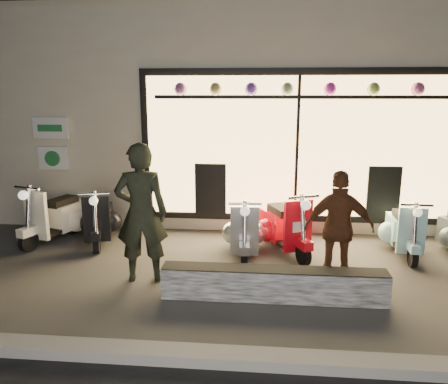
{
  "coord_description": "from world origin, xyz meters",
  "views": [
    {
      "loc": [
        0.23,
        -5.62,
        2.5
      ],
      "look_at": [
        -0.34,
        0.6,
        1.05
      ],
      "focal_mm": 35.0,
      "sensor_mm": 36.0,
      "label": 1
    }
  ],
  "objects_px": {
    "scooter_red": "(282,225)",
    "scooter_silver": "(244,229)",
    "graffiti_barrier": "(273,284)",
    "woman": "(339,228)",
    "man": "(141,213)"
  },
  "relations": [
    {
      "from": "scooter_red",
      "to": "scooter_silver",
      "type": "bearing_deg",
      "value": 174.59
    },
    {
      "from": "scooter_silver",
      "to": "man",
      "type": "relative_size",
      "value": 0.69
    },
    {
      "from": "woman",
      "to": "graffiti_barrier",
      "type": "bearing_deg",
      "value": 37.34
    },
    {
      "from": "woman",
      "to": "man",
      "type": "bearing_deg",
      "value": 6.87
    },
    {
      "from": "scooter_silver",
      "to": "woman",
      "type": "bearing_deg",
      "value": -41.49
    },
    {
      "from": "scooter_silver",
      "to": "woman",
      "type": "distance_m",
      "value": 1.68
    },
    {
      "from": "scooter_red",
      "to": "man",
      "type": "relative_size",
      "value": 0.73
    },
    {
      "from": "scooter_silver",
      "to": "man",
      "type": "bearing_deg",
      "value": -141.14
    },
    {
      "from": "graffiti_barrier",
      "to": "scooter_silver",
      "type": "xyz_separation_m",
      "value": [
        -0.43,
        1.59,
        0.17
      ]
    },
    {
      "from": "man",
      "to": "woman",
      "type": "xyz_separation_m",
      "value": [
        2.58,
        0.15,
        -0.18
      ]
    },
    {
      "from": "graffiti_barrier",
      "to": "woman",
      "type": "relative_size",
      "value": 1.8
    },
    {
      "from": "man",
      "to": "woman",
      "type": "distance_m",
      "value": 2.59
    },
    {
      "from": "man",
      "to": "woman",
      "type": "bearing_deg",
      "value": 173.77
    },
    {
      "from": "scooter_red",
      "to": "woman",
      "type": "xyz_separation_m",
      "value": [
        0.68,
        -1.22,
        0.36
      ]
    },
    {
      "from": "man",
      "to": "scooter_silver",
      "type": "bearing_deg",
      "value": -147.71
    }
  ]
}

